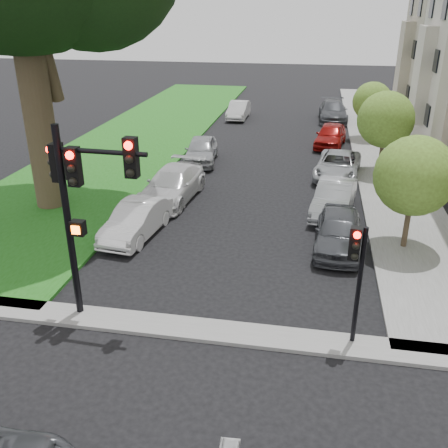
% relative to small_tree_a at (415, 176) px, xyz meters
% --- Properties ---
extents(ground, '(140.00, 140.00, 0.00)m').
position_rel_small_tree_a_xyz_m(ground, '(-6.20, -8.42, -2.85)').
color(ground, black).
rests_on(ground, ground).
extents(grass_strip, '(8.00, 44.00, 0.12)m').
position_rel_small_tree_a_xyz_m(grass_strip, '(-15.20, 15.58, -2.79)').
color(grass_strip, '#1B5711').
rests_on(grass_strip, ground).
extents(sidewalk_right, '(3.50, 44.00, 0.12)m').
position_rel_small_tree_a_xyz_m(sidewalk_right, '(0.55, 15.58, -2.79)').
color(sidewalk_right, slate).
rests_on(sidewalk_right, ground).
extents(sidewalk_cross, '(60.00, 1.00, 0.12)m').
position_rel_small_tree_a_xyz_m(sidewalk_cross, '(-6.20, -6.42, -2.79)').
color(sidewalk_cross, slate).
rests_on(sidewalk_cross, ground).
extents(small_tree_a, '(2.86, 2.86, 4.29)m').
position_rel_small_tree_a_xyz_m(small_tree_a, '(0.00, 0.00, 0.00)').
color(small_tree_a, '#4C3B22').
rests_on(small_tree_a, ground).
extents(small_tree_b, '(2.91, 2.91, 4.37)m').
position_rel_small_tree_a_xyz_m(small_tree_b, '(-0.00, 9.16, 0.06)').
color(small_tree_b, '#4C3B22').
rests_on(small_tree_b, ground).
extents(small_tree_c, '(2.53, 2.53, 3.80)m').
position_rel_small_tree_a_xyz_m(small_tree_c, '(-0.00, 16.57, -0.33)').
color(small_tree_c, '#4C3B22').
rests_on(small_tree_c, ground).
extents(traffic_signal_main, '(2.76, 0.71, 5.65)m').
position_rel_small_tree_a_xyz_m(traffic_signal_main, '(-9.56, -6.18, 1.05)').
color(traffic_signal_main, black).
rests_on(traffic_signal_main, ground).
extents(traffic_signal_secondary, '(0.45, 0.36, 3.46)m').
position_rel_small_tree_a_xyz_m(traffic_signal_secondary, '(-2.30, -6.22, -0.44)').
color(traffic_signal_secondary, black).
rests_on(traffic_signal_secondary, ground).
extents(car_parked_0, '(1.91, 4.28, 1.43)m').
position_rel_small_tree_a_xyz_m(car_parked_0, '(-2.44, -0.44, -2.14)').
color(car_parked_0, '#3F4247').
rests_on(car_parked_0, ground).
extents(car_parked_1, '(2.17, 4.45, 1.41)m').
position_rel_small_tree_a_xyz_m(car_parked_1, '(-2.53, 3.02, -2.15)').
color(car_parked_1, '#999BA0').
rests_on(car_parked_1, ground).
extents(car_parked_2, '(2.73, 4.92, 1.30)m').
position_rel_small_tree_a_xyz_m(car_parked_2, '(-2.25, 8.09, -2.20)').
color(car_parked_2, '#999BA0').
rests_on(car_parked_2, ground).
extents(car_parked_3, '(2.30, 4.45, 1.45)m').
position_rel_small_tree_a_xyz_m(car_parked_3, '(-2.55, 14.33, -2.13)').
color(car_parked_3, maroon).
rests_on(car_parked_3, ground).
extents(car_parked_4, '(2.22, 5.18, 1.49)m').
position_rel_small_tree_a_xyz_m(car_parked_4, '(-2.26, 22.09, -2.11)').
color(car_parked_4, '#3F4247').
rests_on(car_parked_4, ground).
extents(car_parked_5, '(1.89, 4.24, 1.35)m').
position_rel_small_tree_a_xyz_m(car_parked_5, '(-10.16, -0.73, -2.18)').
color(car_parked_5, silver).
rests_on(car_parked_5, ground).
extents(car_parked_6, '(2.50, 5.24, 1.47)m').
position_rel_small_tree_a_xyz_m(car_parked_6, '(-9.87, 3.39, -2.11)').
color(car_parked_6, silver).
rests_on(car_parked_6, ground).
extents(car_parked_7, '(2.20, 4.45, 1.46)m').
position_rel_small_tree_a_xyz_m(car_parked_7, '(-9.88, 9.42, -2.12)').
color(car_parked_7, '#999BA0').
rests_on(car_parked_7, ground).
extents(car_parked_9, '(1.45, 4.05, 1.33)m').
position_rel_small_tree_a_xyz_m(car_parked_9, '(-9.61, 21.63, -2.19)').
color(car_parked_9, silver).
rests_on(car_parked_9, ground).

